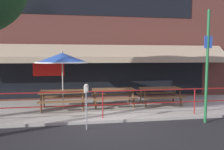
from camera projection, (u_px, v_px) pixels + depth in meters
ground_plane at (104, 123)px, 7.34m from camera, size 120.00×120.00×0.00m
patio_deck at (98, 108)px, 9.31m from camera, size 15.00×4.00×0.10m
restaurant_building at (94, 31)px, 11.21m from camera, size 15.00×1.60×7.15m
patio_railing at (103, 98)px, 7.57m from camera, size 13.84×0.04×0.97m
picnic_table_left at (63, 95)px, 8.82m from camera, size 1.80×1.42×0.76m
picnic_table_centre at (113, 93)px, 9.36m from camera, size 1.80×1.42×0.76m
picnic_table_right at (160, 91)px, 9.70m from camera, size 1.80×1.42×0.76m
patio_umbrella_left at (62, 58)px, 8.81m from camera, size 2.14×2.14×2.38m
parking_meter_far at (86, 93)px, 6.61m from camera, size 0.15×0.16×1.42m
street_sign_pole at (207, 65)px, 7.29m from camera, size 0.28×0.09×3.78m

